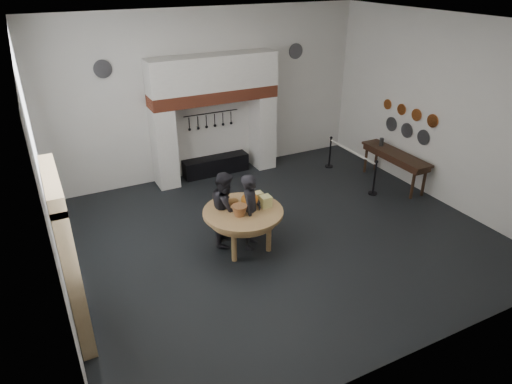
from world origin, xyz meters
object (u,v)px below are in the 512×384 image
iron_range (216,165)px  barrier_post_far (330,153)px  side_table (396,154)px  visitor_near (251,211)px  visitor_far (226,208)px  work_table (243,212)px  barrier_post_near (375,178)px

iron_range → barrier_post_far: barrier_post_far is taller
barrier_post_far → side_table: bearing=-62.3°
side_table → visitor_near: bearing=-168.0°
visitor_far → work_table: bearing=-118.2°
side_table → barrier_post_near: bearing=-162.4°
iron_range → barrier_post_near: (3.20, -3.09, 0.20)m
work_table → visitor_near: bearing=-18.1°
work_table → iron_range: bearing=76.4°
visitor_near → barrier_post_far: (3.96, 2.74, -0.39)m
visitor_near → iron_range: bearing=28.9°
side_table → barrier_post_near: size_ratio=2.44×
iron_range → barrier_post_far: size_ratio=2.11×
iron_range → side_table: (4.10, -2.81, 0.62)m
work_table → side_table: side_table is taller
visitor_far → barrier_post_far: visitor_far is taller
visitor_near → barrier_post_near: (3.96, 0.74, -0.39)m
visitor_near → side_table: visitor_near is taller
work_table → barrier_post_far: (4.12, 2.69, -0.39)m
visitor_near → visitor_far: (-0.40, 0.40, -0.02)m
visitor_near → visitor_far: 0.57m
side_table → barrier_post_far: 1.98m
work_table → side_table: size_ratio=0.77×
visitor_far → barrier_post_near: bearing=-58.4°
barrier_post_near → barrier_post_far: 2.00m
visitor_near → barrier_post_far: 4.83m
iron_range → visitor_far: visitor_far is taller
barrier_post_near → work_table: bearing=-170.5°
side_table → barrier_post_far: size_ratio=2.44×
work_table → barrier_post_far: 4.93m
visitor_near → barrier_post_near: visitor_near is taller
visitor_far → side_table: 5.30m
work_table → barrier_post_near: size_ratio=1.87×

